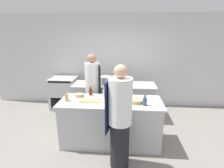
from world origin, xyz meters
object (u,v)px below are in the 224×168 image
bowl_mixing_large (136,101)px  bowl_prep_small (79,95)px  cup (110,100)px  bottle_wine (114,99)px  oven_range (65,93)px  bottle_cooking_oil (67,97)px  bottle_olive_oil (91,92)px  bottle_sauce (145,101)px  bottle_vinegar (105,93)px  chef_at_prep_near (120,119)px  chef_at_stove (93,90)px  stockpot (105,81)px

bowl_mixing_large → bowl_prep_small: bearing=167.4°
bowl_mixing_large → cup: cup is taller
bottle_wine → cup: bearing=132.6°
bowl_mixing_large → oven_range: bearing=139.4°
bottle_cooking_oil → bottle_olive_oil: bearing=42.7°
bottle_sauce → bowl_prep_small: bearing=164.5°
bottle_olive_oil → bowl_prep_small: size_ratio=1.06×
bottle_olive_oil → bowl_prep_small: bottle_olive_oil is taller
bottle_vinegar → bottle_sauce: 0.86m
bowl_mixing_large → bowl_prep_small: 1.22m
chef_at_prep_near → cup: (-0.20, 0.58, 0.09)m
bowl_prep_small → bowl_mixing_large: bearing=-12.6°
bottle_sauce → bottle_cooking_oil: bearing=176.2°
bottle_vinegar → bottle_wine: size_ratio=0.81×
chef_at_stove → bottle_cooking_oil: size_ratio=8.95×
bottle_sauce → stockpot: bearing=124.7°
bottle_olive_oil → cup: bearing=-41.6°
chef_at_prep_near → chef_at_stove: (-0.71, 1.42, 0.00)m
oven_range → cup: 2.46m
chef_at_prep_near → bowl_mixing_large: (0.29, 0.63, 0.07)m
bottle_olive_oil → bowl_prep_small: 0.25m
chef_at_stove → cup: (0.50, -0.84, 0.08)m
chef_at_prep_near → bowl_prep_small: bearing=56.3°
bowl_mixing_large → stockpot: 1.38m
chef_at_stove → bowl_prep_small: 0.56m
bottle_cooking_oil → bowl_mixing_large: bottle_cooking_oil is taller
cup → bowl_mixing_large: bearing=5.6°
chef_at_stove → bottle_sauce: bearing=36.9°
oven_range → bottle_olive_oil: bearing=-51.8°
bottle_olive_oil → bottle_cooking_oil: size_ratio=0.96×
bottle_wine → bottle_cooking_oil: bearing=172.2°
cup → stockpot: size_ratio=0.32×
bowl_mixing_large → bottle_sauce: bearing=-34.4°
bottle_vinegar → bottle_cooking_oil: (-0.73, -0.23, -0.02)m
chef_at_prep_near → chef_at_stove: 1.59m
chef_at_stove → bottle_olive_oil: (0.03, -0.42, 0.11)m
oven_range → bottle_wine: (1.66, -1.91, 0.57)m
chef_at_stove → stockpot: size_ratio=5.59×
bottle_wine → bottle_sauce: bottle_wine is taller
chef_at_prep_near → cup: chef_at_prep_near is taller
oven_range → bottle_sauce: size_ratio=4.72×
bottle_sauce → bowl_mixing_large: bottle_sauce is taller
bottle_sauce → bottle_vinegar: bearing=157.1°
bottle_vinegar → bottle_cooking_oil: size_ratio=1.22×
chef_at_stove → bottle_sauce: 1.47m
bottle_olive_oil → bottle_wine: (0.55, -0.51, 0.04)m
chef_at_stove → bottle_vinegar: 0.68m
chef_at_prep_near → chef_at_stove: bearing=37.7°
bottle_cooking_oil → cup: (0.88, -0.04, -0.03)m
chef_at_stove → bottle_vinegar: bearing=17.4°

